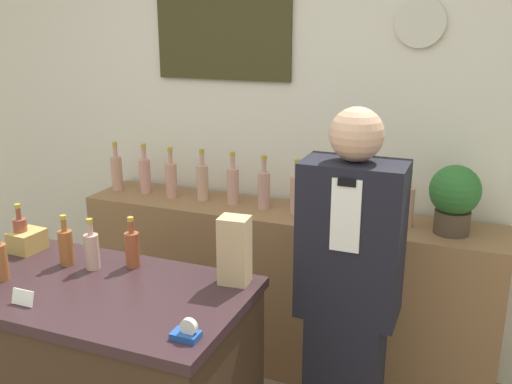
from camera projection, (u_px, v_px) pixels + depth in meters
name	position (u px, v px, depth m)	size (l,w,h in m)	color
back_wall	(290.00, 127.00, 3.27)	(5.20, 0.09, 2.70)	silver
back_shelf	(282.00, 288.00, 3.27)	(2.33, 0.42, 0.94)	#8E6642
shopkeeper	(348.00, 301.00, 2.40)	(0.41, 0.26, 1.63)	black
potted_plant	(454.00, 196.00, 2.75)	(0.25, 0.25, 0.34)	#4C3D2D
paper_bag	(235.00, 250.00, 2.15)	(0.12, 0.10, 0.27)	tan
tape_dispenser	(187.00, 332.00, 1.80)	(0.09, 0.06, 0.07)	#1E4799
price_card_right	(23.00, 298.00, 2.01)	(0.09, 0.02, 0.06)	white
gift_box	(28.00, 241.00, 2.48)	(0.12, 0.14, 0.09)	tan
counter_bottle_0	(21.00, 233.00, 2.47)	(0.06, 0.06, 0.21)	brown
counter_bottle_1	(0.00, 260.00, 2.19)	(0.06, 0.06, 0.21)	brown
counter_bottle_2	(66.00, 246.00, 2.33)	(0.06, 0.06, 0.21)	#96562B
counter_bottle_3	(92.00, 250.00, 2.29)	(0.06, 0.06, 0.21)	tan
counter_bottle_4	(132.00, 248.00, 2.31)	(0.06, 0.06, 0.21)	brown
shelf_bottle_0	(117.00, 172.00, 3.49)	(0.07, 0.07, 0.30)	tan
shelf_bottle_1	(145.00, 175.00, 3.43)	(0.07, 0.07, 0.30)	tan
shelf_bottle_2	(171.00, 179.00, 3.35)	(0.07, 0.07, 0.30)	tan
shelf_bottle_3	(202.00, 181.00, 3.30)	(0.07, 0.07, 0.30)	tan
shelf_bottle_4	(233.00, 184.00, 3.23)	(0.07, 0.07, 0.30)	tan
shelf_bottle_5	(264.00, 189.00, 3.15)	(0.07, 0.07, 0.30)	tan
shelf_bottle_6	(296.00, 193.00, 3.06)	(0.07, 0.07, 0.30)	tan
shelf_bottle_7	(333.00, 196.00, 3.02)	(0.07, 0.07, 0.30)	tan
shelf_bottle_8	(368.00, 202.00, 2.92)	(0.07, 0.07, 0.30)	tan
shelf_bottle_9	(407.00, 205.00, 2.86)	(0.07, 0.07, 0.30)	tan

